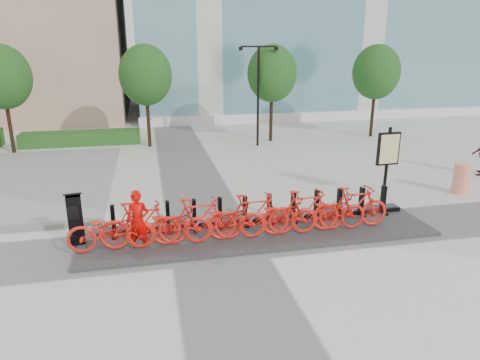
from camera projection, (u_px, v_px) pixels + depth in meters
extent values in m
plane|color=silver|center=(215.00, 242.00, 11.27)|extent=(120.00, 120.00, 0.00)
cube|color=#1C441F|center=(82.00, 138.00, 22.47)|extent=(6.00, 1.20, 0.70)
cylinder|color=black|center=(9.00, 122.00, 20.40)|extent=(0.18, 0.18, 3.00)
ellipsoid|color=#1D471F|center=(2.00, 77.00, 19.77)|extent=(2.60, 2.60, 2.99)
cylinder|color=black|center=(148.00, 117.00, 21.72)|extent=(0.18, 0.18, 3.00)
ellipsoid|color=#1D471F|center=(145.00, 75.00, 21.09)|extent=(2.60, 2.60, 2.99)
cylinder|color=black|center=(271.00, 113.00, 23.03)|extent=(0.18, 0.18, 3.00)
ellipsoid|color=#1D471F|center=(272.00, 73.00, 22.41)|extent=(2.60, 2.60, 2.99)
cylinder|color=black|center=(373.00, 110.00, 24.25)|extent=(0.18, 0.18, 3.00)
ellipsoid|color=#1D471F|center=(376.00, 72.00, 23.62)|extent=(2.60, 2.60, 2.99)
cylinder|color=black|center=(258.00, 97.00, 21.60)|extent=(0.12, 0.12, 5.00)
cube|color=black|center=(250.00, 46.00, 20.78)|extent=(0.90, 0.08, 0.08)
cube|color=black|center=(268.00, 46.00, 20.96)|extent=(0.90, 0.08, 0.08)
cylinder|color=black|center=(241.00, 49.00, 20.72)|extent=(0.20, 0.20, 0.18)
cylinder|color=black|center=(276.00, 49.00, 21.08)|extent=(0.20, 0.20, 0.18)
cube|color=#373737|center=(260.00, 232.00, 11.80)|extent=(9.60, 2.40, 0.08)
imported|color=red|center=(111.00, 230.00, 10.51)|extent=(2.10, 0.73, 1.10)
imported|color=red|center=(140.00, 225.00, 10.64)|extent=(2.03, 0.57, 1.22)
imported|color=red|center=(170.00, 225.00, 10.80)|extent=(2.10, 0.73, 1.10)
imported|color=red|center=(198.00, 220.00, 10.93)|extent=(2.03, 0.57, 1.22)
imported|color=red|center=(226.00, 220.00, 11.09)|extent=(2.10, 0.73, 1.10)
imported|color=red|center=(253.00, 216.00, 11.22)|extent=(2.03, 0.57, 1.22)
imported|color=red|center=(279.00, 216.00, 11.38)|extent=(2.10, 0.73, 1.10)
imported|color=red|center=(304.00, 211.00, 11.51)|extent=(2.03, 0.57, 1.22)
imported|color=red|center=(329.00, 211.00, 11.68)|extent=(2.10, 0.73, 1.10)
imported|color=red|center=(354.00, 207.00, 11.80)|extent=(2.03, 0.57, 1.22)
cube|color=black|center=(76.00, 220.00, 10.87)|extent=(0.40, 0.36, 1.29)
cube|color=black|center=(72.00, 194.00, 10.67)|extent=(0.48, 0.42, 0.16)
cube|color=black|center=(73.00, 213.00, 10.64)|extent=(0.26, 0.06, 0.36)
imported|color=#CF0501|center=(138.00, 221.00, 10.59)|extent=(0.64, 0.49, 1.58)
cylinder|color=#ED3400|center=(461.00, 179.00, 14.91)|extent=(0.73, 0.73, 1.06)
cylinder|color=black|center=(387.00, 163.00, 14.27)|extent=(0.11, 0.11, 2.43)
cube|color=black|center=(388.00, 149.00, 14.13)|extent=(0.80, 0.16, 1.10)
cube|color=#DACB87|center=(389.00, 149.00, 14.06)|extent=(0.68, 0.06, 0.97)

